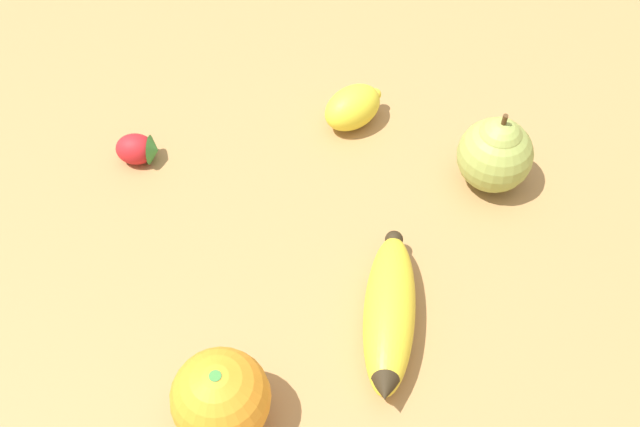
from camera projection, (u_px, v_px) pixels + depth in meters
name	position (u px, v px, depth m)	size (l,w,h in m)	color
ground_plane	(298.00, 218.00, 0.75)	(3.00, 3.00, 0.00)	#A87A47
banana	(389.00, 313.00, 0.66)	(0.06, 0.18, 0.04)	yellow
orange	(221.00, 398.00, 0.59)	(0.08, 0.08, 0.08)	orange
pear	(496.00, 152.00, 0.75)	(0.08, 0.08, 0.10)	#99A84C
strawberry	(139.00, 149.00, 0.79)	(0.05, 0.04, 0.03)	red
lemon	(353.00, 107.00, 0.81)	(0.08, 0.08, 0.05)	yellow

